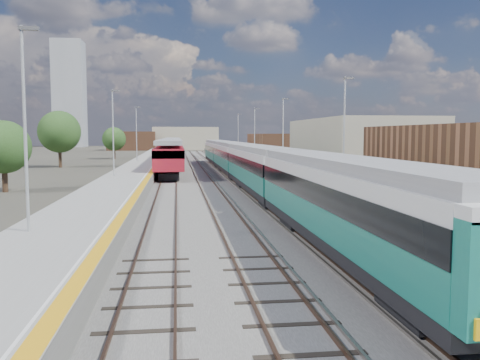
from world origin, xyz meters
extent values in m
plane|color=#47443A|center=(0.00, 50.00, 0.00)|extent=(320.00, 320.00, 0.00)
cube|color=#565451|center=(-2.25, 52.50, 0.03)|extent=(10.50, 155.00, 0.06)
cube|color=#4C3323|center=(0.78, 55.00, 0.11)|extent=(0.07, 160.00, 0.14)
cube|color=#4C3323|center=(2.22, 55.00, 0.11)|extent=(0.07, 160.00, 0.14)
cube|color=#4C3323|center=(-2.72, 55.00, 0.11)|extent=(0.07, 160.00, 0.14)
cube|color=#4C3323|center=(-1.28, 55.00, 0.11)|extent=(0.07, 160.00, 0.14)
cube|color=#4C3323|center=(-6.22, 55.00, 0.11)|extent=(0.07, 160.00, 0.14)
cube|color=#4C3323|center=(-4.78, 55.00, 0.11)|extent=(0.07, 160.00, 0.14)
cube|color=gray|center=(0.45, 55.00, 0.10)|extent=(0.08, 160.00, 0.10)
cube|color=gray|center=(-0.95, 55.00, 0.10)|extent=(0.08, 160.00, 0.10)
cube|color=slate|center=(5.25, 52.50, 0.50)|extent=(4.70, 155.00, 1.00)
cube|color=gray|center=(5.25, 52.50, 1.00)|extent=(4.70, 155.00, 0.03)
cube|color=orange|center=(3.15, 52.50, 1.02)|extent=(0.40, 155.00, 0.01)
cube|color=gray|center=(7.45, 52.50, 1.60)|extent=(0.06, 155.00, 1.20)
cylinder|color=#9EA0A3|center=(6.60, 22.00, 4.77)|extent=(0.12, 0.12, 7.50)
cube|color=#4C4C4F|center=(6.85, 22.00, 8.42)|extent=(0.70, 0.18, 0.14)
cylinder|color=#9EA0A3|center=(6.60, 42.00, 4.77)|extent=(0.12, 0.12, 7.50)
cube|color=#4C4C4F|center=(6.85, 42.00, 8.42)|extent=(0.70, 0.18, 0.14)
cylinder|color=#9EA0A3|center=(6.60, 62.00, 4.77)|extent=(0.12, 0.12, 7.50)
cube|color=#4C4C4F|center=(6.85, 62.00, 8.42)|extent=(0.70, 0.18, 0.14)
cylinder|color=#9EA0A3|center=(6.60, 82.00, 4.77)|extent=(0.12, 0.12, 7.50)
cube|color=#4C4C4F|center=(6.85, 82.00, 8.42)|extent=(0.70, 0.18, 0.14)
cube|color=slate|center=(-9.05, 52.50, 0.50)|extent=(4.30, 155.00, 1.00)
cube|color=gray|center=(-9.05, 52.50, 1.00)|extent=(4.30, 155.00, 0.03)
cube|color=orange|center=(-7.15, 52.50, 1.02)|extent=(0.45, 155.00, 0.01)
cube|color=silver|center=(-7.50, 52.50, 1.03)|extent=(0.08, 155.00, 0.01)
cylinder|color=#9EA0A3|center=(-10.20, 8.00, 4.77)|extent=(0.12, 0.12, 7.50)
cube|color=#4C4C4F|center=(-9.95, 8.00, 8.42)|extent=(0.70, 0.18, 0.14)
cylinder|color=#9EA0A3|center=(-10.20, 34.00, 4.77)|extent=(0.12, 0.12, 7.50)
cube|color=#4C4C4F|center=(-9.95, 34.00, 8.42)|extent=(0.70, 0.18, 0.14)
cylinder|color=#9EA0A3|center=(-10.20, 60.00, 4.77)|extent=(0.12, 0.12, 7.50)
cube|color=#4C4C4F|center=(-9.95, 60.00, 8.42)|extent=(0.70, 0.18, 0.14)
cube|color=brown|center=(14.00, 18.00, 2.60)|extent=(9.00, 16.00, 5.20)
cube|color=#A49A83|center=(16.00, 45.00, 3.20)|extent=(11.00, 22.00, 6.40)
cube|color=brown|center=(13.00, 78.00, 2.40)|extent=(8.00, 18.00, 4.80)
cube|color=#A49A83|center=(-2.00, 150.00, 3.50)|extent=(20.00, 14.00, 7.00)
cube|color=brown|center=(-18.00, 145.00, 2.80)|extent=(14.00, 12.00, 5.60)
cube|color=gray|center=(-45.00, 190.00, 20.00)|extent=(11.00, 11.00, 40.00)
cube|color=black|center=(1.50, 6.45, 0.87)|extent=(2.68, 19.23, 0.45)
cube|color=#136258|center=(1.50, 6.45, 1.66)|extent=(2.78, 19.23, 1.12)
cube|color=black|center=(1.50, 6.45, 2.54)|extent=(2.84, 19.23, 0.77)
cube|color=silver|center=(1.50, 6.45, 3.16)|extent=(2.78, 19.23, 0.47)
cube|color=gray|center=(1.50, 6.45, 3.57)|extent=(2.47, 19.23, 0.39)
cube|color=black|center=(1.50, 26.18, 0.87)|extent=(2.68, 19.23, 0.45)
cube|color=#136258|center=(1.50, 26.18, 1.66)|extent=(2.78, 19.23, 1.12)
cube|color=black|center=(1.50, 26.18, 2.54)|extent=(2.84, 19.23, 0.77)
cube|color=silver|center=(1.50, 26.18, 3.16)|extent=(2.78, 19.23, 0.47)
cube|color=gray|center=(1.50, 26.18, 3.57)|extent=(2.47, 19.23, 0.39)
cube|color=black|center=(1.50, 45.91, 0.87)|extent=(2.68, 19.23, 0.45)
cube|color=#136258|center=(1.50, 45.91, 1.66)|extent=(2.78, 19.23, 1.12)
cube|color=black|center=(1.50, 45.91, 2.54)|extent=(2.84, 19.23, 0.77)
cube|color=silver|center=(1.50, 45.91, 3.16)|extent=(2.78, 19.23, 0.47)
cube|color=gray|center=(1.50, 45.91, 3.57)|extent=(2.47, 19.23, 0.39)
cube|color=black|center=(1.50, 65.64, 0.87)|extent=(2.68, 19.23, 0.45)
cube|color=#136258|center=(1.50, 65.64, 1.66)|extent=(2.78, 19.23, 1.12)
cube|color=black|center=(1.50, 65.64, 2.54)|extent=(2.84, 19.23, 0.77)
cube|color=silver|center=(1.50, 65.64, 3.16)|extent=(2.78, 19.23, 0.47)
cube|color=gray|center=(1.50, 65.64, 3.57)|extent=(2.47, 19.23, 0.39)
cube|color=black|center=(-5.50, 46.54, 0.51)|extent=(2.05, 17.40, 0.71)
cube|color=maroon|center=(-5.50, 46.54, 2.21)|extent=(3.02, 20.47, 2.15)
cube|color=black|center=(-5.50, 46.54, 2.75)|extent=(3.08, 20.47, 0.75)
cube|color=gray|center=(-5.50, 46.54, 3.82)|extent=(2.69, 20.47, 0.43)
cube|color=black|center=(-5.50, 67.51, 0.51)|extent=(2.05, 17.40, 0.71)
cube|color=maroon|center=(-5.50, 67.51, 2.21)|extent=(3.02, 20.47, 2.15)
cube|color=black|center=(-5.50, 67.51, 2.75)|extent=(3.08, 20.47, 0.75)
cube|color=gray|center=(-5.50, 67.51, 3.82)|extent=(2.69, 20.47, 0.43)
cube|color=black|center=(-5.50, 88.48, 0.51)|extent=(2.05, 17.40, 0.71)
cube|color=maroon|center=(-5.50, 88.48, 2.21)|extent=(3.02, 20.47, 2.15)
cube|color=black|center=(-5.50, 88.48, 2.75)|extent=(3.08, 20.47, 0.75)
cube|color=gray|center=(-5.50, 88.48, 3.82)|extent=(2.69, 20.47, 0.43)
cylinder|color=#382619|center=(-18.42, 31.11, 1.01)|extent=(0.44, 0.44, 2.01)
sphere|color=#223C17|center=(-18.42, 31.11, 3.64)|extent=(4.25, 4.25, 4.25)
cylinder|color=#382619|center=(-21.09, 62.85, 1.40)|extent=(0.44, 0.44, 2.79)
sphere|color=#223C17|center=(-21.09, 62.85, 5.04)|extent=(5.90, 5.90, 5.90)
cylinder|color=#382619|center=(-16.59, 87.97, 1.06)|extent=(0.44, 0.44, 2.12)
sphere|color=#223C17|center=(-16.59, 87.97, 3.82)|extent=(4.47, 4.47, 4.47)
cylinder|color=#382619|center=(21.05, 59.10, 1.09)|extent=(0.44, 0.44, 2.18)
sphere|color=#223C17|center=(21.05, 59.10, 3.93)|extent=(4.60, 4.60, 4.60)
camera|label=1|loc=(-4.70, -11.45, 4.60)|focal=38.00mm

